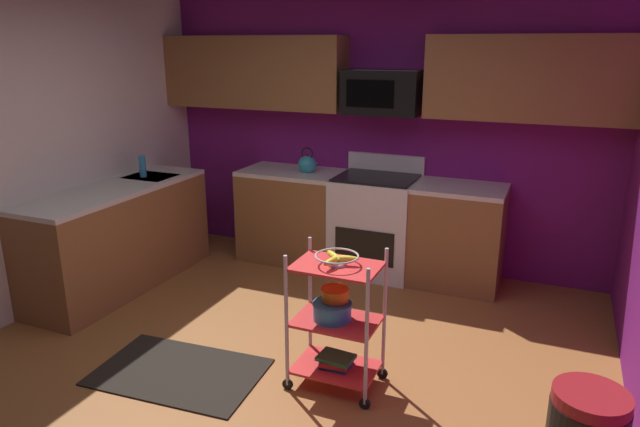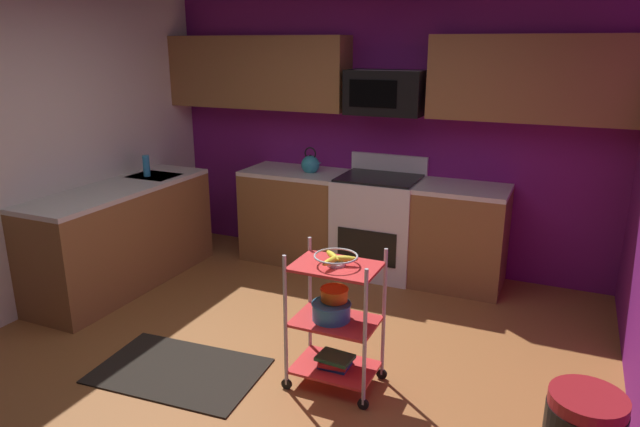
{
  "view_description": "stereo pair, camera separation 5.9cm",
  "coord_description": "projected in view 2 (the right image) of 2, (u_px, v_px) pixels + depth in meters",
  "views": [
    {
      "loc": [
        1.65,
        -2.86,
        2.13
      ],
      "look_at": [
        0.24,
        0.45,
        1.05
      ],
      "focal_mm": 31.99,
      "sensor_mm": 36.0,
      "label": 1
    },
    {
      "loc": [
        1.71,
        -2.84,
        2.13
      ],
      "look_at": [
        0.24,
        0.45,
        1.05
      ],
      "focal_mm": 31.99,
      "sensor_mm": 36.0,
      "label": 2
    }
  ],
  "objects": [
    {
      "name": "fruit_bowl",
      "position": [
        336.0,
        258.0,
        3.46
      ],
      "size": [
        0.27,
        0.27,
        0.07
      ],
      "color": "silver",
      "rests_on": "rolling_cart"
    },
    {
      "name": "microwave",
      "position": [
        386.0,
        92.0,
        5.16
      ],
      "size": [
        0.7,
        0.39,
        0.4
      ],
      "color": "black"
    },
    {
      "name": "rolling_cart",
      "position": [
        335.0,
        321.0,
        3.58
      ],
      "size": [
        0.59,
        0.38,
        0.91
      ],
      "color": "silver",
      "rests_on": "ground"
    },
    {
      "name": "book_stack",
      "position": [
        335.0,
        361.0,
        3.66
      ],
      "size": [
        0.24,
        0.19,
        0.07
      ],
      "color": "#1E4C8C",
      "rests_on": "rolling_cart"
    },
    {
      "name": "mixing_bowl_large",
      "position": [
        331.0,
        310.0,
        3.57
      ],
      "size": [
        0.25,
        0.25,
        0.11
      ],
      "color": "#338CBF",
      "rests_on": "rolling_cart"
    },
    {
      "name": "floor",
      "position": [
        260.0,
        382.0,
        3.77
      ],
      "size": [
        4.4,
        4.8,
        0.04
      ],
      "primitive_type": "cube",
      "color": "#995B2D",
      "rests_on": "ground"
    },
    {
      "name": "oven_range",
      "position": [
        378.0,
        224.0,
        5.42
      ],
      "size": [
        0.76,
        0.65,
        1.1
      ],
      "color": "white",
      "rests_on": "ground"
    },
    {
      "name": "counter_run",
      "position": [
        267.0,
        229.0,
        5.33
      ],
      "size": [
        3.47,
        2.45,
        0.92
      ],
      "color": "brown",
      "rests_on": "ground"
    },
    {
      "name": "mixing_bowl_small",
      "position": [
        334.0,
        294.0,
        3.58
      ],
      "size": [
        0.18,
        0.18,
        0.08
      ],
      "color": "orange",
      "rests_on": "rolling_cart"
    },
    {
      "name": "kettle",
      "position": [
        310.0,
        164.0,
        5.55
      ],
      "size": [
        0.21,
        0.18,
        0.26
      ],
      "color": "teal",
      "rests_on": "counter_run"
    },
    {
      "name": "dish_soap_bottle",
      "position": [
        146.0,
        166.0,
        5.37
      ],
      "size": [
        0.06,
        0.06,
        0.2
      ],
      "primitive_type": "cylinder",
      "color": "#2D8CBF",
      "rests_on": "counter_run"
    },
    {
      "name": "upper_cabinets",
      "position": [
        374.0,
        75.0,
        5.19
      ],
      "size": [
        4.4,
        0.33,
        0.7
      ],
      "color": "brown"
    },
    {
      "name": "floor_rug",
      "position": [
        179.0,
        371.0,
        3.85
      ],
      "size": [
        1.15,
        0.78,
        0.01
      ],
      "primitive_type": "cube",
      "rotation": [
        0.0,
        0.0,
        0.07
      ],
      "color": "black",
      "rests_on": "ground"
    },
    {
      "name": "wall_back",
      "position": [
        381.0,
        132.0,
        5.51
      ],
      "size": [
        4.52,
        0.06,
        2.6
      ],
      "primitive_type": "cube",
      "color": "#751970",
      "rests_on": "ground"
    }
  ]
}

